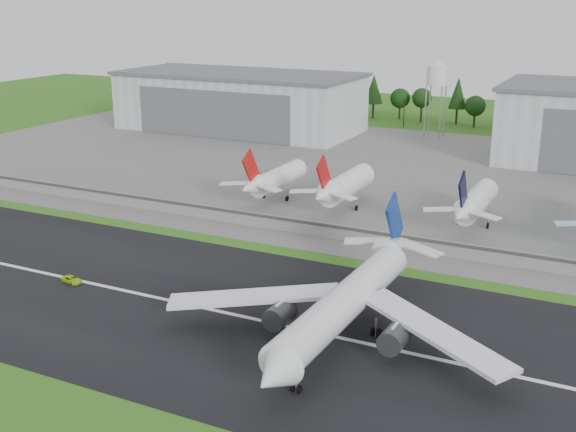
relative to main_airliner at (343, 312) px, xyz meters
The scene contains 14 objects.
ground 30.72m from the main_airliner, 161.62° to the right, with size 600.00×600.00×0.00m, color #256818.
runway 29.18m from the main_airliner, behind, with size 320.00×60.00×0.10m, color black.
runway_centerline 29.17m from the main_airliner, behind, with size 220.00×1.00×0.02m, color white.
apron 114.23m from the main_airliner, 104.60° to the left, with size 320.00×150.00×0.10m, color slate.
blast_fence 53.86m from the main_airliner, 122.35° to the left, with size 240.00×0.61×3.50m.
hangar_west 189.77m from the main_airliner, 125.00° to the left, with size 97.00×44.00×23.20m.
water_tower 179.74m from the main_airliner, 100.90° to the left, with size 8.40×8.40×29.40m.
utility_poles 192.66m from the main_airliner, 98.59° to the left, with size 230.00×3.00×12.00m, color black, non-canonical shape.
treeline 207.50m from the main_airliner, 97.97° to the left, with size 320.00×16.00×22.00m, color black, non-canonical shape.
main_airliner is the anchor object (origin of this frame).
ground_vehicle 55.54m from the main_airliner, behind, with size 2.14×4.64×1.29m, color #A2D619.
parked_jet_red_a 82.09m from the main_airliner, 125.33° to the left, with size 7.36×31.29×16.52m.
parked_jet_red_b 72.52m from the main_airliner, 112.43° to the left, with size 7.36×31.29×16.88m.
parked_jet_navy 67.22m from the main_airliner, 85.38° to the left, with size 7.36×31.29×16.64m.
Camera 1 is at (67.50, -87.61, 52.86)m, focal length 45.00 mm.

